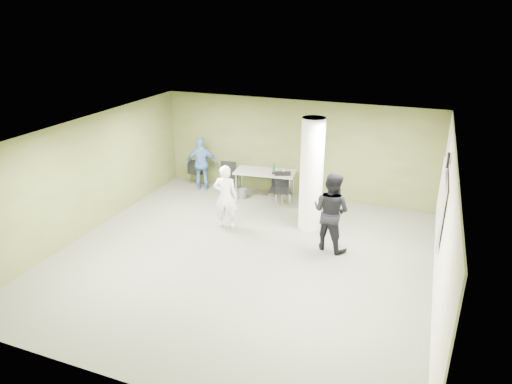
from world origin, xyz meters
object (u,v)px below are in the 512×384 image
at_px(chair_back_left, 196,170).
at_px(man_black, 331,212).
at_px(folding_table, 265,173).
at_px(man_blue, 202,164).
at_px(woman_white, 226,197).

bearing_deg(chair_back_left, man_black, 158.17).
height_order(folding_table, man_black, man_black).
distance_m(folding_table, man_black, 3.31).
bearing_deg(man_blue, folding_table, 162.24).
distance_m(woman_white, man_black, 2.67).
xyz_separation_m(man_black, man_blue, (-4.39, 2.26, -0.10)).
bearing_deg(woman_white, man_black, 166.09).
xyz_separation_m(chair_back_left, woman_white, (2.07, -2.30, 0.31)).
relative_size(man_black, man_blue, 1.13).
bearing_deg(man_black, woman_white, 14.19).
bearing_deg(chair_back_left, folding_table, -178.68).
distance_m(folding_table, chair_back_left, 2.37).
bearing_deg(chair_back_left, man_blue, 154.42).
relative_size(chair_back_left, man_blue, 0.54).
height_order(woman_white, man_blue, woman_white).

